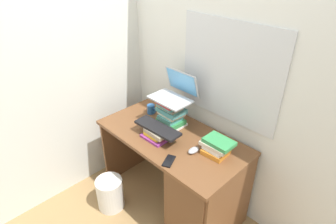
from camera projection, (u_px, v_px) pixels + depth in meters
name	position (u px, v px, depth m)	size (l,w,h in m)	color
ground_plane	(171.00, 198.00, 2.78)	(6.00, 6.00, 0.00)	#9E7A4C
wall_back	(205.00, 64.00, 2.35)	(6.00, 0.06, 2.60)	silver
wall_left	(108.00, 51.00, 2.65)	(0.05, 6.00, 2.60)	silver
desk	(197.00, 187.00, 2.35)	(1.30, 0.67, 0.76)	brown
book_stack_tall	(171.00, 113.00, 2.48)	(0.24, 0.20, 0.25)	white
book_stack_keyboard_riser	(157.00, 133.00, 2.35)	(0.23, 0.20, 0.08)	#8C338C
book_stack_side	(217.00, 147.00, 2.15)	(0.24, 0.19, 0.13)	orange
laptop	(175.00, 92.00, 2.42)	(0.35, 0.29, 0.23)	#B7BABF
keyboard	(158.00, 128.00, 2.32)	(0.42, 0.14, 0.02)	black
computer_mouse	(194.00, 150.00, 2.19)	(0.06, 0.10, 0.04)	#A5A8AD
mug	(151.00, 109.00, 2.69)	(0.11, 0.07, 0.09)	#265999
cell_phone	(169.00, 161.00, 2.10)	(0.07, 0.14, 0.01)	black
wastebasket	(110.00, 193.00, 2.63)	(0.25, 0.25, 0.32)	silver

